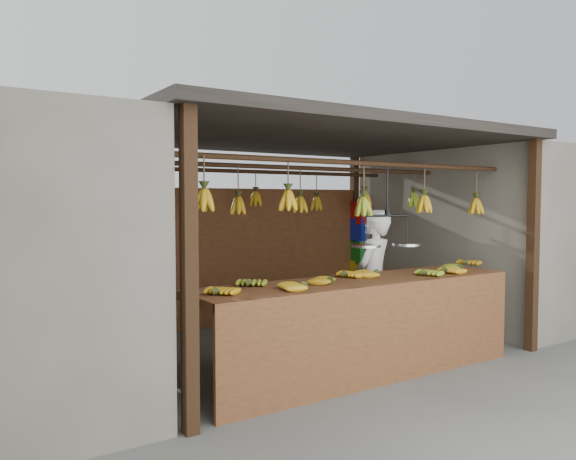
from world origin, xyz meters
TOP-DOWN VIEW (x-y plane):
  - ground at (0.00, 0.00)m, footprint 80.00×80.00m
  - stall at (0.00, 0.33)m, footprint 4.30×3.30m
  - neighbor_right at (3.60, 0.00)m, footprint 3.00×3.00m
  - counter at (-0.12, -1.23)m, footprint 3.58×0.76m
  - hanging_bananas at (0.02, 0.00)m, footprint 3.58×2.24m
  - balance_scale at (0.32, -1.00)m, footprint 0.74×0.36m
  - vendor at (0.51, -0.60)m, footprint 0.66×0.57m
  - bag_bundles at (1.94, 1.35)m, footprint 0.08×0.26m

SIDE VIEW (x-z plane):
  - ground at x=0.00m, z-range 0.00..0.00m
  - counter at x=-0.12m, z-range 0.23..1.19m
  - vendor at x=0.51m, z-range 0.00..1.54m
  - bag_bundles at x=1.94m, z-range 0.40..1.63m
  - neighbor_right at x=3.60m, z-range 0.00..2.30m
  - balance_scale at x=0.32m, z-range 0.83..1.65m
  - hanging_bananas at x=0.02m, z-range 1.43..1.82m
  - stall at x=0.00m, z-range 0.77..3.17m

